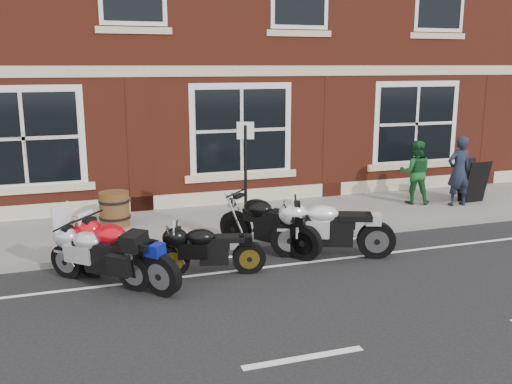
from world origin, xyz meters
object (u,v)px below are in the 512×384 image
at_px(moto_sport_black, 209,248).
at_px(a_board_sign, 472,181).
at_px(moto_sport_red, 123,250).
at_px(parking_sign, 246,173).
at_px(pedestrian_right, 415,172).
at_px(pedestrian_left, 459,171).
at_px(moto_touring_silver, 98,252).
at_px(moto_sport_silver, 330,226).
at_px(moto_naked_black, 268,222).
at_px(barrel_planter, 115,209).

distance_m(moto_sport_black, a_board_sign, 7.98).
bearing_deg(moto_sport_black, moto_sport_red, 103.67).
relative_size(moto_sport_black, parking_sign, 0.79).
bearing_deg(parking_sign, pedestrian_right, 34.61).
bearing_deg(pedestrian_left, moto_touring_silver, 15.11).
height_order(moto_sport_black, pedestrian_right, pedestrian_right).
bearing_deg(pedestrian_left, pedestrian_right, -29.67).
relative_size(moto_sport_silver, pedestrian_left, 1.28).
xyz_separation_m(pedestrian_left, a_board_sign, (0.60, 0.22, -0.33)).
relative_size(moto_touring_silver, a_board_sign, 1.43).
distance_m(moto_sport_red, pedestrian_right, 8.05).
bearing_deg(moto_sport_silver, a_board_sign, -43.46).
distance_m(pedestrian_left, pedestrian_right, 1.03).
relative_size(moto_naked_black, a_board_sign, 1.81).
height_order(moto_sport_black, a_board_sign, a_board_sign).
xyz_separation_m(pedestrian_left, pedestrian_right, (-0.89, 0.52, -0.07)).
distance_m(moto_naked_black, pedestrian_left, 5.78).
distance_m(pedestrian_right, a_board_sign, 1.54).
bearing_deg(parking_sign, moto_sport_black, -111.61).
relative_size(moto_sport_silver, pedestrian_right, 1.40).
bearing_deg(parking_sign, pedestrian_left, 27.18).
distance_m(moto_sport_black, parking_sign, 2.02).
bearing_deg(moto_sport_red, barrel_planter, 47.84).
distance_m(moto_sport_red, parking_sign, 3.02).
bearing_deg(moto_sport_silver, moto_naked_black, 75.98).
bearing_deg(moto_touring_silver, barrel_planter, 32.76).
xyz_separation_m(pedestrian_right, a_board_sign, (1.49, -0.30, -0.25)).
xyz_separation_m(moto_sport_red, moto_naked_black, (2.81, 0.88, 0.00)).
height_order(pedestrian_left, a_board_sign, pedestrian_left).
xyz_separation_m(barrel_planter, parking_sign, (2.40, -1.86, 0.99)).
relative_size(moto_naked_black, pedestrian_right, 1.23).
height_order(moto_sport_black, pedestrian_left, pedestrian_left).
xyz_separation_m(a_board_sign, barrel_planter, (-8.84, 0.59, -0.17)).
bearing_deg(moto_sport_silver, moto_sport_red, 113.70).
distance_m(moto_touring_silver, moto_sport_black, 1.84).
height_order(pedestrian_right, parking_sign, parking_sign).
height_order(moto_sport_silver, barrel_planter, moto_sport_silver).
height_order(moto_naked_black, barrel_planter, moto_naked_black).
relative_size(moto_sport_black, pedestrian_left, 1.07).
xyz_separation_m(moto_sport_red, pedestrian_left, (8.37, 2.44, 0.40)).
distance_m(moto_touring_silver, moto_sport_silver, 4.20).
distance_m(moto_sport_red, moto_naked_black, 2.95).
height_order(moto_touring_silver, moto_sport_black, moto_touring_silver).
bearing_deg(barrel_planter, moto_sport_red, -92.37).
height_order(pedestrian_left, pedestrian_right, pedestrian_left).
xyz_separation_m(a_board_sign, parking_sign, (-6.44, -1.27, 0.82)).
bearing_deg(barrel_planter, moto_naked_black, -41.54).
height_order(moto_sport_red, moto_sport_black, moto_sport_red).
xyz_separation_m(moto_sport_silver, pedestrian_right, (3.67, 2.77, 0.32)).
distance_m(moto_sport_silver, barrel_planter, 4.79).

